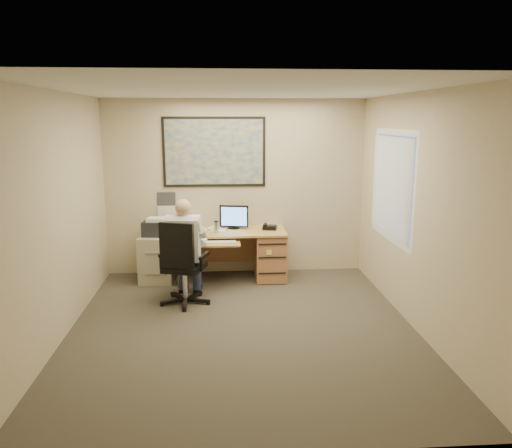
{
  "coord_description": "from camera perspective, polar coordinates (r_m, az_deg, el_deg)",
  "views": [
    {
      "loc": [
        -0.23,
        -5.44,
        2.4
      ],
      "look_at": [
        0.25,
        1.3,
        0.97
      ],
      "focal_mm": 35.0,
      "sensor_mm": 36.0,
      "label": 1
    }
  ],
  "objects": [
    {
      "name": "desk",
      "position": [
        7.61,
        -0.2,
        -2.97
      ],
      "size": [
        1.6,
        0.97,
        1.1
      ],
      "color": "tan",
      "rests_on": "ground"
    },
    {
      "name": "filing_cabinet",
      "position": [
        7.64,
        -11.09,
        -3.32
      ],
      "size": [
        0.56,
        0.65,
        0.96
      ],
      "rotation": [
        0.0,
        0.0,
        -0.11
      ],
      "color": "#AAA489",
      "rests_on": "ground"
    },
    {
      "name": "window_blinds",
      "position": [
        6.67,
        15.26,
        4.22
      ],
      "size": [
        0.06,
        1.4,
        1.3
      ],
      "primitive_type": null,
      "color": "beige",
      "rests_on": "room_shell"
    },
    {
      "name": "room_shell",
      "position": [
        5.54,
        -1.62,
        1.04
      ],
      "size": [
        4.0,
        4.5,
        2.7
      ],
      "color": "#3B362E",
      "rests_on": "ground"
    },
    {
      "name": "person",
      "position": [
        6.6,
        -8.2,
        -3.15
      ],
      "size": [
        0.64,
        0.86,
        1.39
      ],
      "primitive_type": null,
      "rotation": [
        0.0,
        0.0,
        -0.1
      ],
      "color": "silver",
      "rests_on": "office_chair"
    },
    {
      "name": "world_map",
      "position": [
        7.68,
        -4.79,
        8.2
      ],
      "size": [
        1.56,
        0.03,
        1.06
      ],
      "primitive_type": "cube",
      "color": "#1E4C93",
      "rests_on": "room_shell"
    },
    {
      "name": "wall_calendar",
      "position": [
        7.83,
        -10.19,
        2.08
      ],
      "size": [
        0.28,
        0.01,
        0.42
      ],
      "primitive_type": "cube",
      "color": "white",
      "rests_on": "room_shell"
    },
    {
      "name": "office_chair",
      "position": [
        6.62,
        -8.02,
        -6.36
      ],
      "size": [
        0.84,
        0.84,
        1.13
      ],
      "rotation": [
        0.0,
        0.0,
        -0.3
      ],
      "color": "black",
      "rests_on": "ground"
    }
  ]
}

